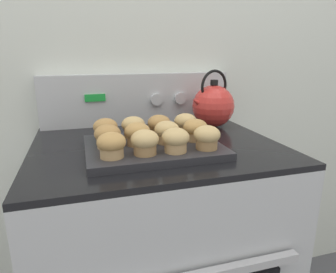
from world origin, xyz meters
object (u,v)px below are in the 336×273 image
at_px(muffin_pan, 153,147).
at_px(muffin_r1_c1, 137,134).
at_px(muffin_r2_c0, 105,129).
at_px(muffin_r2_c3, 185,123).
at_px(muffin_r1_c2, 167,132).
at_px(muffin_r0_c3, 207,137).
at_px(muffin_r2_c1, 133,127).
at_px(muffin_r0_c1, 145,142).
at_px(muffin_r0_c2, 176,140).
at_px(muffin_r0_c0, 111,145).
at_px(muffin_r1_c0, 108,136).
at_px(muffin_r1_c3, 195,130).
at_px(tea_kettle, 213,105).
at_px(muffin_r2_c2, 159,125).
at_px(stove_range, 157,260).

distance_m(muffin_pan, muffin_r1_c1, 0.06).
bearing_deg(muffin_r2_c0, muffin_r2_c3, 0.53).
bearing_deg(muffin_r1_c2, muffin_r0_c3, -42.89).
bearing_deg(muffin_r2_c1, muffin_r2_c3, -0.08).
xyz_separation_m(muffin_pan, muffin_r1_c1, (-0.05, 0.00, 0.05)).
height_order(muffin_r0_c1, muffin_r0_c2, same).
relative_size(muffin_r0_c0, muffin_r1_c1, 1.00).
bearing_deg(muffin_r1_c1, muffin_r0_c2, -46.21).
bearing_deg(muffin_r1_c0, muffin_r1_c2, -1.19).
relative_size(muffin_r2_c0, muffin_r2_c3, 1.00).
bearing_deg(muffin_r1_c3, muffin_r0_c2, -136.24).
height_order(muffin_r2_c0, tea_kettle, tea_kettle).
bearing_deg(muffin_pan, muffin_r1_c2, -3.89).
bearing_deg(muffin_r2_c0, muffin_r1_c3, -18.45).
height_order(muffin_r2_c1, muffin_r2_c2, same).
xyz_separation_m(muffin_r2_c3, tea_kettle, (0.16, 0.14, 0.03)).
distance_m(muffin_r2_c0, muffin_r2_c3, 0.27).
height_order(stove_range, muffin_r0_c2, muffin_r0_c2).
distance_m(stove_range, muffin_r1_c0, 0.55).
height_order(muffin_r0_c0, muffin_r1_c0, same).
distance_m(muffin_r1_c1, tea_kettle, 0.42).
relative_size(muffin_r0_c3, muffin_r2_c2, 1.00).
height_order(muffin_r2_c3, tea_kettle, tea_kettle).
height_order(stove_range, muffin_r1_c3, muffin_r1_c3).
bearing_deg(muffin_r2_c0, muffin_r0_c2, -45.79).
height_order(muffin_r1_c0, muffin_r2_c0, same).
bearing_deg(muffin_r0_c0, muffin_r1_c3, 17.83).
bearing_deg(muffin_r1_c3, muffin_r2_c0, 161.55).
distance_m(muffin_r1_c0, muffin_r2_c2, 0.20).
distance_m(muffin_r1_c1, muffin_r2_c2, 0.13).
xyz_separation_m(muffin_r1_c3, tea_kettle, (0.16, 0.23, 0.03)).
distance_m(muffin_r0_c3, tea_kettle, 0.36).
relative_size(muffin_pan, muffin_r1_c0, 5.23).
distance_m(muffin_r0_c1, muffin_r1_c0, 0.13).
distance_m(muffin_r0_c3, muffin_r1_c0, 0.28).
bearing_deg(muffin_r2_c0, tea_kettle, 18.15).
bearing_deg(stove_range, muffin_r0_c3, -56.93).
bearing_deg(muffin_r0_c3, muffin_r2_c2, 117.18).
distance_m(muffin_pan, muffin_r1_c3, 0.14).
bearing_deg(muffin_r2_c1, muffin_r2_c0, -178.25).
relative_size(stove_range, muffin_pan, 2.31).
xyz_separation_m(muffin_r2_c0, muffin_r2_c3, (0.27, 0.00, 0.00)).
xyz_separation_m(muffin_pan, muffin_r0_c3, (0.14, -0.09, 0.05)).
distance_m(muffin_r0_c0, tea_kettle, 0.54).
bearing_deg(muffin_r1_c0, muffin_r1_c3, -0.47).
xyz_separation_m(muffin_r1_c1, muffin_r1_c3, (0.18, -0.00, 0.00)).
height_order(muffin_r0_c3, muffin_r1_c0, same).
bearing_deg(muffin_pan, stove_range, 70.55).
distance_m(muffin_r1_c0, muffin_r2_c3, 0.28).
xyz_separation_m(muffin_r0_c3, muffin_r2_c0, (-0.27, 0.18, 0.00)).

